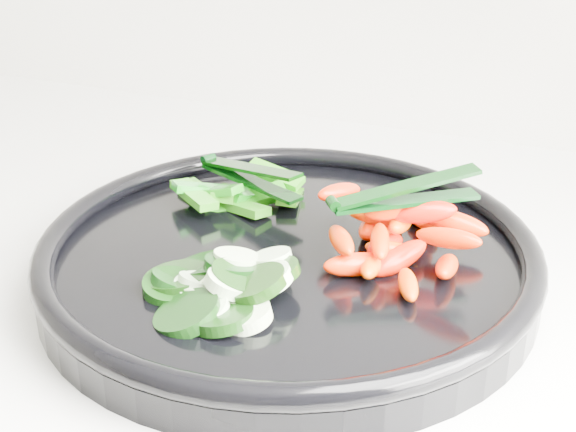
% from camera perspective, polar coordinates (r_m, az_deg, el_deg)
% --- Properties ---
extents(veggie_tray, '(0.47, 0.47, 0.04)m').
position_cam_1_polar(veggie_tray, '(0.60, -0.00, -2.97)').
color(veggie_tray, black).
rests_on(veggie_tray, counter).
extents(cucumber_pile, '(0.12, 0.12, 0.04)m').
position_cam_1_polar(cucumber_pile, '(0.55, -5.15, -4.87)').
color(cucumber_pile, black).
rests_on(cucumber_pile, veggie_tray).
extents(carrot_pile, '(0.14, 0.15, 0.06)m').
position_cam_1_polar(carrot_pile, '(0.59, 7.76, -1.34)').
color(carrot_pile, '#FF1400').
rests_on(carrot_pile, veggie_tray).
extents(pepper_pile, '(0.11, 0.10, 0.04)m').
position_cam_1_polar(pepper_pile, '(0.68, -3.80, 1.60)').
color(pepper_pile, '#0C6609').
rests_on(pepper_pile, veggie_tray).
extents(tong_carrot, '(0.10, 0.08, 0.02)m').
position_cam_1_polar(tong_carrot, '(0.58, 8.07, 1.52)').
color(tong_carrot, black).
rests_on(tong_carrot, carrot_pile).
extents(tong_pepper, '(0.11, 0.06, 0.02)m').
position_cam_1_polar(tong_pepper, '(0.67, -2.92, 3.02)').
color(tong_pepper, black).
rests_on(tong_pepper, pepper_pile).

